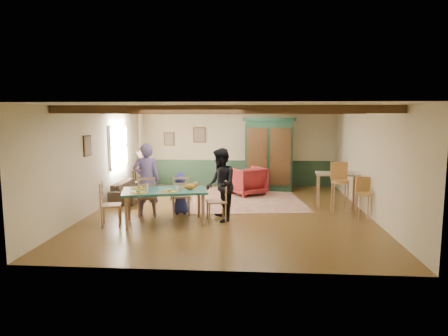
# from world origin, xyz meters

# --- Properties ---
(floor) EXTENTS (8.00, 8.00, 0.00)m
(floor) POSITION_xyz_m (0.00, 0.00, 0.00)
(floor) COLOR #503616
(floor) RESTS_ON ground
(wall_back) EXTENTS (7.00, 0.02, 2.70)m
(wall_back) POSITION_xyz_m (0.00, 4.00, 1.35)
(wall_back) COLOR beige
(wall_back) RESTS_ON floor
(wall_left) EXTENTS (0.02, 8.00, 2.70)m
(wall_left) POSITION_xyz_m (-3.50, 0.00, 1.35)
(wall_left) COLOR beige
(wall_left) RESTS_ON floor
(wall_right) EXTENTS (0.02, 8.00, 2.70)m
(wall_right) POSITION_xyz_m (3.50, 0.00, 1.35)
(wall_right) COLOR beige
(wall_right) RESTS_ON floor
(ceiling) EXTENTS (7.00, 8.00, 0.02)m
(ceiling) POSITION_xyz_m (0.00, 0.00, 2.70)
(ceiling) COLOR white
(ceiling) RESTS_ON wall_back
(wainscot_back) EXTENTS (6.95, 0.03, 0.90)m
(wainscot_back) POSITION_xyz_m (0.00, 3.98, 0.45)
(wainscot_back) COLOR #1E3825
(wainscot_back) RESTS_ON floor
(ceiling_beam_front) EXTENTS (6.95, 0.16, 0.16)m
(ceiling_beam_front) POSITION_xyz_m (0.00, -2.30, 2.61)
(ceiling_beam_front) COLOR #331F0E
(ceiling_beam_front) RESTS_ON ceiling
(ceiling_beam_mid) EXTENTS (6.95, 0.16, 0.16)m
(ceiling_beam_mid) POSITION_xyz_m (0.00, 0.40, 2.61)
(ceiling_beam_mid) COLOR #331F0E
(ceiling_beam_mid) RESTS_ON ceiling
(ceiling_beam_back) EXTENTS (6.95, 0.16, 0.16)m
(ceiling_beam_back) POSITION_xyz_m (0.00, 3.00, 2.61)
(ceiling_beam_back) COLOR #331F0E
(ceiling_beam_back) RESTS_ON ceiling
(window_left) EXTENTS (0.06, 1.60, 1.30)m
(window_left) POSITION_xyz_m (-3.47, 1.70, 1.55)
(window_left) COLOR white
(window_left) RESTS_ON wall_left
(picture_left_wall) EXTENTS (0.04, 0.42, 0.52)m
(picture_left_wall) POSITION_xyz_m (-3.47, -0.60, 1.75)
(picture_left_wall) COLOR gray
(picture_left_wall) RESTS_ON wall_left
(picture_back_a) EXTENTS (0.45, 0.04, 0.55)m
(picture_back_a) POSITION_xyz_m (-1.30, 3.97, 1.80)
(picture_back_a) COLOR gray
(picture_back_a) RESTS_ON wall_back
(picture_back_b) EXTENTS (0.38, 0.04, 0.48)m
(picture_back_b) POSITION_xyz_m (-2.40, 3.97, 1.65)
(picture_back_b) COLOR gray
(picture_back_b) RESTS_ON wall_back
(dining_table) EXTENTS (2.09, 1.48, 0.79)m
(dining_table) POSITION_xyz_m (-1.42, -1.23, 0.39)
(dining_table) COLOR #1A544A
(dining_table) RESTS_ON floor
(dining_chair_far_left) EXTENTS (0.54, 0.56, 1.00)m
(dining_chair_far_left) POSITION_xyz_m (-2.01, -0.60, 0.50)
(dining_chair_far_left) COLOR #A37651
(dining_chair_far_left) RESTS_ON floor
(dining_chair_far_right) EXTENTS (0.54, 0.56, 1.00)m
(dining_chair_far_right) POSITION_xyz_m (-1.20, -0.39, 0.50)
(dining_chair_far_right) COLOR #A37651
(dining_chair_far_right) RESTS_ON floor
(dining_chair_end_left) EXTENTS (0.56, 0.54, 1.00)m
(dining_chair_end_left) POSITION_xyz_m (-2.59, -1.52, 0.50)
(dining_chair_end_left) COLOR #A37651
(dining_chair_end_left) RESTS_ON floor
(dining_chair_end_right) EXTENTS (0.56, 0.54, 1.00)m
(dining_chair_end_right) POSITION_xyz_m (-0.25, -0.93, 0.50)
(dining_chair_end_right) COLOR #A37651
(dining_chair_end_right) RESTS_ON floor
(person_man) EXTENTS (0.75, 0.58, 1.81)m
(person_man) POSITION_xyz_m (-2.03, -0.52, 0.91)
(person_man) COLOR #6F5B9D
(person_man) RESTS_ON floor
(person_woman) EXTENTS (0.84, 0.98, 1.73)m
(person_woman) POSITION_xyz_m (-0.15, -0.91, 0.87)
(person_woman) COLOR black
(person_woman) RESTS_ON floor
(person_child) EXTENTS (0.58, 0.45, 1.06)m
(person_child) POSITION_xyz_m (-1.22, -0.31, 0.53)
(person_child) COLOR #2A35AA
(person_child) RESTS_ON floor
(cat) EXTENTS (0.40, 0.23, 0.19)m
(cat) POSITION_xyz_m (-0.84, -1.19, 0.88)
(cat) COLOR #BB7021
(cat) RESTS_ON dining_table
(place_setting_near_left) EXTENTS (0.48, 0.41, 0.11)m
(place_setting_near_left) POSITION_xyz_m (-1.92, -1.62, 0.84)
(place_setting_near_left) COLOR gold
(place_setting_near_left) RESTS_ON dining_table
(place_setting_near_center) EXTENTS (0.48, 0.41, 0.11)m
(place_setting_near_center) POSITION_xyz_m (-1.25, -1.46, 0.84)
(place_setting_near_center) COLOR gold
(place_setting_near_center) RESTS_ON dining_table
(place_setting_far_left) EXTENTS (0.48, 0.41, 0.11)m
(place_setting_far_left) POSITION_xyz_m (-2.04, -1.11, 0.84)
(place_setting_far_left) COLOR gold
(place_setting_far_left) RESTS_ON dining_table
(place_setting_far_right) EXTENTS (0.48, 0.41, 0.11)m
(place_setting_far_right) POSITION_xyz_m (-0.92, -0.83, 0.84)
(place_setting_far_right) COLOR gold
(place_setting_far_right) RESTS_ON dining_table
(area_rug) EXTENTS (3.66, 4.18, 0.01)m
(area_rug) POSITION_xyz_m (0.38, 1.67, 0.01)
(area_rug) COLOR tan
(area_rug) RESTS_ON floor
(armoire) EXTENTS (1.75, 0.79, 2.42)m
(armoire) POSITION_xyz_m (1.13, 3.12, 1.21)
(armoire) COLOR black
(armoire) RESTS_ON floor
(armchair) EXTENTS (1.33, 1.34, 0.89)m
(armchair) POSITION_xyz_m (0.44, 2.25, 0.44)
(armchair) COLOR #551116
(armchair) RESTS_ON floor
(sofa) EXTENTS (0.79, 1.89, 0.54)m
(sofa) POSITION_xyz_m (-3.01, 1.32, 0.27)
(sofa) COLOR #352B21
(sofa) RESTS_ON floor
(end_table) EXTENTS (0.61, 0.61, 0.67)m
(end_table) POSITION_xyz_m (-3.16, 2.95, 0.33)
(end_table) COLOR #331F0E
(end_table) RESTS_ON floor
(table_lamp) EXTENTS (0.37, 0.37, 0.61)m
(table_lamp) POSITION_xyz_m (-3.16, 2.95, 0.97)
(table_lamp) COLOR #DAB68D
(table_lamp) RESTS_ON end_table
(counter_table) EXTENTS (1.19, 0.77, 0.94)m
(counter_table) POSITION_xyz_m (2.89, 0.74, 0.47)
(counter_table) COLOR #BBAF92
(counter_table) RESTS_ON floor
(bar_stool_left) EXTENTS (0.46, 0.51, 1.28)m
(bar_stool_left) POSITION_xyz_m (2.85, 0.18, 0.64)
(bar_stool_left) COLOR tan
(bar_stool_left) RESTS_ON floor
(bar_stool_right) EXTENTS (0.37, 0.40, 1.02)m
(bar_stool_right) POSITION_xyz_m (3.27, -0.55, 0.51)
(bar_stool_right) COLOR tan
(bar_stool_right) RESTS_ON floor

